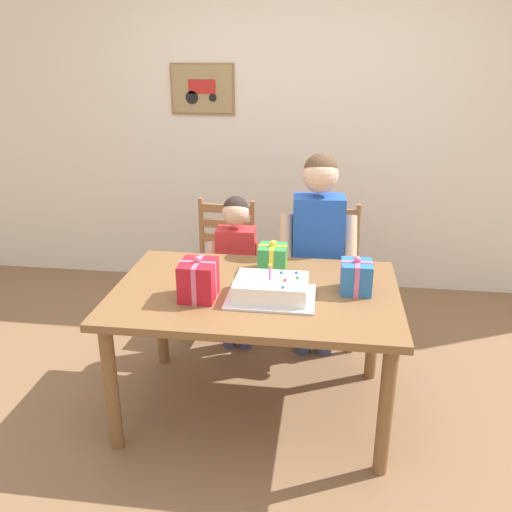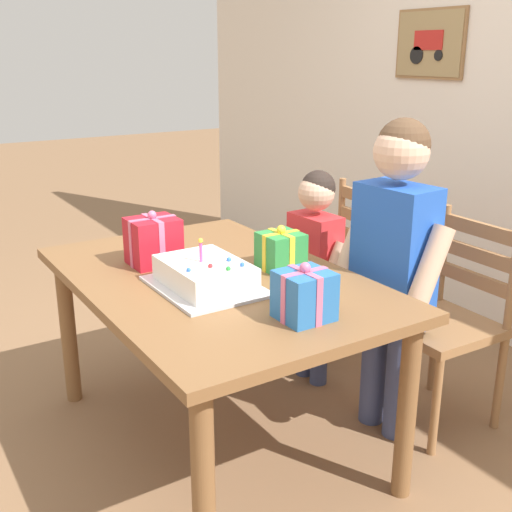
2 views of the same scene
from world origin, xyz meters
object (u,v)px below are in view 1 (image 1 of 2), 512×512
at_px(dining_table, 256,305).
at_px(child_older, 318,238).
at_px(chair_right, 327,272).
at_px(child_younger, 236,259).
at_px(gift_box_red_large, 198,280).
at_px(gift_box_corner_small, 273,258).
at_px(gift_box_beside_cake, 356,277).
at_px(chair_left, 222,267).
at_px(birthday_cake, 271,289).

height_order(dining_table, child_older, child_older).
relative_size(chair_right, child_younger, 0.87).
height_order(gift_box_red_large, chair_right, gift_box_red_large).
relative_size(child_older, child_younger, 1.26).
distance_m(gift_box_red_large, gift_box_corner_small, 0.52).
xyz_separation_m(dining_table, gift_box_red_large, (-0.27, -0.13, 0.19)).
relative_size(gift_box_beside_cake, chair_left, 0.21).
bearing_deg(chair_right, gift_box_red_large, -120.98).
xyz_separation_m(chair_right, child_younger, (-0.59, -0.27, 0.17)).
distance_m(birthday_cake, gift_box_red_large, 0.37).
bearing_deg(dining_table, chair_left, 111.43).
relative_size(birthday_cake, chair_left, 0.48).
bearing_deg(chair_right, dining_table, -111.68).
relative_size(dining_table, gift_box_red_large, 6.51).
relative_size(chair_left, chair_right, 1.00).
xyz_separation_m(dining_table, chair_left, (-0.37, 0.93, -0.18)).
bearing_deg(dining_table, birthday_cake, -44.30).
height_order(gift_box_corner_small, child_younger, child_younger).
height_order(dining_table, birthday_cake, birthday_cake).
bearing_deg(gift_box_beside_cake, child_older, 109.36).
xyz_separation_m(birthday_cake, gift_box_red_large, (-0.36, -0.04, 0.05)).
bearing_deg(gift_box_corner_small, chair_right, 64.84).
distance_m(dining_table, gift_box_red_large, 0.35).
bearing_deg(birthday_cake, child_younger, 112.40).
relative_size(gift_box_beside_cake, chair_right, 0.21).
bearing_deg(dining_table, chair_right, 68.32).
bearing_deg(child_older, child_younger, 179.93).
relative_size(gift_box_corner_small, child_younger, 0.17).
xyz_separation_m(gift_box_beside_cake, chair_left, (-0.88, 0.88, -0.35)).
xyz_separation_m(chair_left, child_younger, (0.15, -0.27, 0.17)).
distance_m(birthday_cake, chair_left, 1.16).
height_order(dining_table, chair_right, chair_right).
distance_m(gift_box_red_large, chair_right, 1.29).
bearing_deg(chair_left, gift_box_beside_cake, -45.05).
bearing_deg(gift_box_red_large, child_older, 54.19).
bearing_deg(gift_box_corner_small, dining_table, -102.49).
bearing_deg(chair_right, chair_left, -179.99).
height_order(dining_table, child_younger, child_younger).
bearing_deg(child_younger, gift_box_corner_small, -54.40).
bearing_deg(birthday_cake, chair_left, 114.13).
bearing_deg(gift_box_corner_small, child_younger, 125.60).
xyz_separation_m(gift_box_corner_small, chair_right, (0.31, 0.66, -0.34)).
bearing_deg(gift_box_beside_cake, gift_box_corner_small, 154.08).
bearing_deg(child_older, gift_box_red_large, -125.81).
distance_m(gift_box_red_large, gift_box_beside_cake, 0.80).
xyz_separation_m(gift_box_beside_cake, gift_box_corner_small, (-0.45, 0.22, -0.01)).
xyz_separation_m(gift_box_beside_cake, child_older, (-0.21, 0.60, -0.01)).
xyz_separation_m(birthday_cake, chair_left, (-0.46, 1.02, -0.32)).
distance_m(gift_box_beside_cake, child_younger, 0.96).
bearing_deg(gift_box_beside_cake, dining_table, -174.36).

